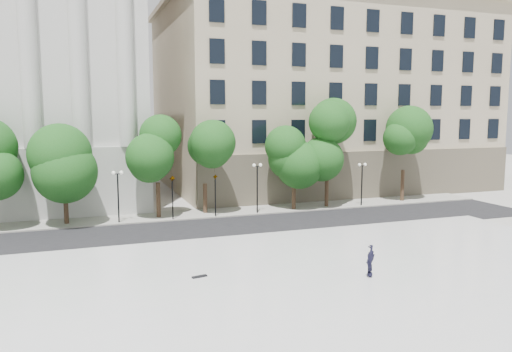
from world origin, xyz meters
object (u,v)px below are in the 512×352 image
Objects in this scene: traffic_light_east at (215,175)px; person_lying at (370,273)px; skateboard at (199,276)px; traffic_light_west at (172,176)px.

person_lying is (3.06, -19.04, -2.96)m from traffic_light_east.
person_lying is 2.06× the size of skateboard.
person_lying is at bearing -30.63° from skateboard.
traffic_light_west is 1.03× the size of traffic_light_east.
skateboard is (-5.17, -16.15, -3.15)m from traffic_light_east.
traffic_light_west is 16.55m from skateboard.
traffic_light_east reaches higher than person_lying.
traffic_light_east is 5.19× the size of skateboard.
traffic_light_west is 5.33× the size of skateboard.
person_lying is at bearing -70.65° from traffic_light_west.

